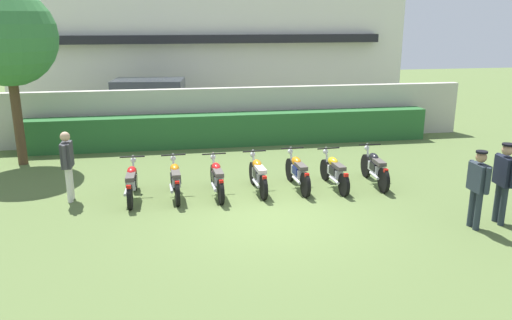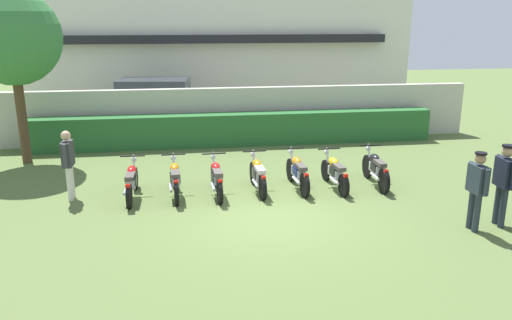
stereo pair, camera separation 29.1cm
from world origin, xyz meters
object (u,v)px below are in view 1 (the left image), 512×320
motorcycle_in_row_3 (258,174)px  motorcycle_in_row_2 (217,178)px  inspector_person (67,160)px  motorcycle_in_row_1 (175,179)px  parked_car (153,103)px  motorcycle_in_row_4 (298,172)px  officer_0 (478,183)px  motorcycle_in_row_0 (132,182)px  motorcycle_in_row_6 (375,168)px  motorcycle_in_row_5 (334,171)px  officer_1 (504,176)px  tree_near_inspector (7,38)px

motorcycle_in_row_3 → motorcycle_in_row_2: bearing=93.4°
motorcycle_in_row_3 → inspector_person: (-4.53, 0.12, 0.55)m
motorcycle_in_row_2 → motorcycle_in_row_3: 1.05m
motorcycle_in_row_1 → motorcycle_in_row_2: 1.01m
parked_car → motorcycle_in_row_4: (3.76, -8.40, -0.49)m
motorcycle_in_row_4 → officer_0: officer_0 is taller
motorcycle_in_row_0 → motorcycle_in_row_2: motorcycle_in_row_2 is taller
motorcycle_in_row_1 → motorcycle_in_row_2: bearing=-95.7°
motorcycle_in_row_2 → officer_0: (5.07, -2.92, 0.53)m
motorcycle_in_row_6 → parked_car: bearing=36.9°
motorcycle_in_row_5 → officer_0: officer_0 is taller
parked_car → motorcycle_in_row_1: size_ratio=2.57×
motorcycle_in_row_5 → officer_0: 3.66m
motorcycle_in_row_5 → inspector_person: 6.54m
motorcycle_in_row_2 → motorcycle_in_row_5: bearing=-91.4°
parked_car → motorcycle_in_row_6: (5.83, -8.42, -0.48)m
motorcycle_in_row_3 → motorcycle_in_row_5: (1.98, -0.05, -0.01)m
motorcycle_in_row_1 → motorcycle_in_row_5: bearing=-92.5°
motorcycle_in_row_0 → motorcycle_in_row_3: size_ratio=1.07×
parked_car → motorcycle_in_row_1: 8.55m
motorcycle_in_row_3 → officer_1: size_ratio=1.03×
parked_car → officer_1: parked_car is taller
tree_near_inspector → motorcycle_in_row_1: size_ratio=2.77×
motorcycle_in_row_1 → motorcycle_in_row_3: (2.05, 0.06, -0.00)m
motorcycle_in_row_4 → motorcycle_in_row_5: (0.95, -0.10, -0.01)m
parked_car → motorcycle_in_row_1: bearing=-77.4°
motorcycle_in_row_0 → motorcycle_in_row_3: bearing=-87.8°
tree_near_inspector → motorcycle_in_row_0: (3.42, -3.70, -3.24)m
motorcycle_in_row_0 → motorcycle_in_row_4: (4.11, 0.10, 0.01)m
parked_car → motorcycle_in_row_4: bearing=-57.9°
motorcycle_in_row_4 → tree_near_inspector: bearing=61.5°
motorcycle_in_row_5 → officer_0: (2.04, -2.98, 0.54)m
officer_0 → officer_1: size_ratio=0.95×
officer_1 → parked_car: bearing=-52.2°
motorcycle_in_row_0 → motorcycle_in_row_1: motorcycle_in_row_1 is taller
tree_near_inspector → motorcycle_in_row_3: size_ratio=2.83×
motorcycle_in_row_1 → motorcycle_in_row_4: motorcycle_in_row_4 is taller
motorcycle_in_row_0 → inspector_person: size_ratio=1.14×
motorcycle_in_row_3 → inspector_person: inspector_person is taller
motorcycle_in_row_0 → motorcycle_in_row_1: bearing=-89.4°
motorcycle_in_row_0 → motorcycle_in_row_2: 2.04m
motorcycle_in_row_4 → motorcycle_in_row_5: bearing=-98.7°
tree_near_inspector → motorcycle_in_row_6: size_ratio=2.64×
motorcycle_in_row_2 → inspector_person: 3.54m
motorcycle_in_row_4 → officer_0: 4.32m
motorcycle_in_row_2 → motorcycle_in_row_5: size_ratio=0.99×
parked_car → officer_1: 13.55m
motorcycle_in_row_4 → motorcycle_in_row_5: size_ratio=1.02×
motorcycle_in_row_2 → tree_near_inspector: bearing=52.8°
officer_1 → motorcycle_in_row_3: bearing=-27.0°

